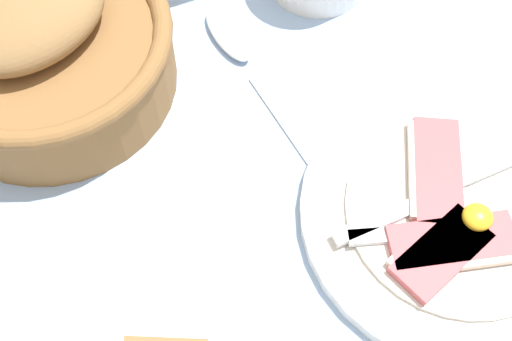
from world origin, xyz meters
TOP-DOWN VIEW (x-y plane):
  - ground_plane at (0.00, 0.00)m, footprint 3.00×3.00m
  - breakfast_plate at (0.10, -0.02)m, footprint 0.24×0.24m
  - bread_basket at (-0.12, 0.26)m, footprint 0.22×0.22m
  - teaspoon_by_saucer at (0.03, 0.20)m, footprint 0.03×0.19m

SIDE VIEW (x-z plane):
  - ground_plane at x=0.00m, z-range 0.00..0.00m
  - teaspoon_by_saucer at x=0.03m, z-range 0.00..0.01m
  - breakfast_plate at x=0.10m, z-range -0.01..0.03m
  - bread_basket at x=-0.12m, z-range -0.01..0.09m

